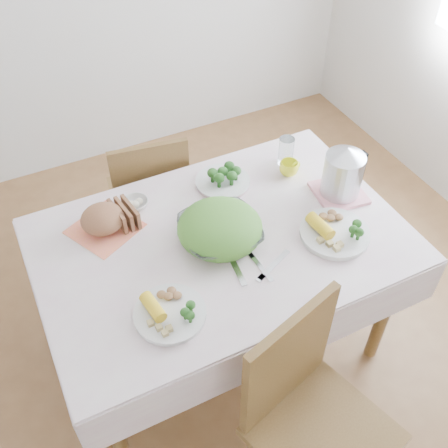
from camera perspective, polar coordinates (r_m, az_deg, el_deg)
name	(u,v)px	position (r m, az deg, el deg)	size (l,w,h in m)	color
floor	(222,341)	(2.76, -0.19, -12.58)	(3.60, 3.60, 0.00)	brown
dining_table	(222,296)	(2.45, -0.21, -7.85)	(1.40, 0.90, 0.75)	brown
tablecloth	(222,240)	(2.16, -0.24, -1.71)	(1.50, 1.00, 0.01)	silver
chair_near	(323,436)	(2.05, 10.72, -21.70)	(0.44, 0.44, 0.98)	brown
chair_far	(148,190)	(2.85, -8.24, 3.68)	(0.40, 0.40, 0.88)	brown
salad_bowl	(220,232)	(2.12, -0.44, -0.93)	(0.33, 0.33, 0.08)	white
dinner_plate_left	(170,314)	(1.91, -5.89, -9.71)	(0.26, 0.26, 0.02)	white
dinner_plate_right	(335,234)	(2.21, 11.94, -1.03)	(0.29, 0.29, 0.02)	white
broccoli_plate	(223,182)	(2.40, -0.15, 4.59)	(0.25, 0.25, 0.02)	beige
napkin	(105,229)	(2.25, -12.83, -0.48)	(0.25, 0.25, 0.00)	#FF7F5B
bread_loaf	(103,219)	(2.21, -13.06, 0.54)	(0.18, 0.17, 0.11)	brown
fruit_bowl	(135,204)	(2.31, -9.62, 2.19)	(0.11, 0.11, 0.03)	white
yellow_mug	(289,168)	(2.45, 7.08, 6.05)	(0.09, 0.09, 0.07)	yellow
glass_tumbler	(286,152)	(2.50, 6.76, 7.83)	(0.07, 0.07, 0.14)	white
pink_tray	(339,193)	(2.40, 12.38, 3.32)	(0.21, 0.21, 0.02)	pink
electric_kettle	(343,173)	(2.33, 12.80, 5.40)	(0.17, 0.17, 0.24)	#B2B5BA
fork_left	(261,267)	(2.05, 4.02, -4.69)	(0.02, 0.16, 0.00)	silver
fork_right	(235,266)	(2.05, 1.21, -4.59)	(0.02, 0.21, 0.00)	silver
knife	(274,265)	(2.06, 5.45, -4.43)	(0.02, 0.19, 0.00)	silver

